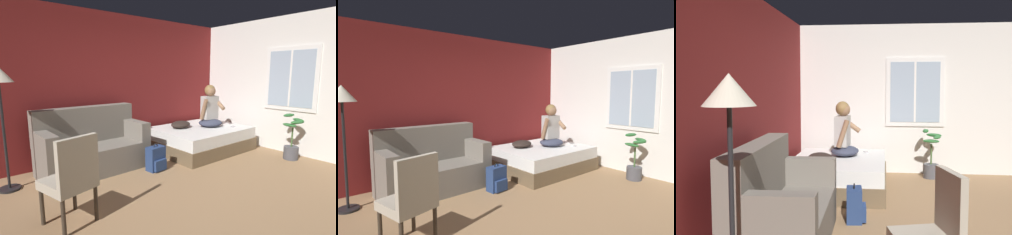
{
  "view_description": "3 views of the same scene",
  "coord_description": "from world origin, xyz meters",
  "views": [
    {
      "loc": [
        -2.03,
        -2.06,
        1.6
      ],
      "look_at": [
        1.02,
        1.65,
        0.78
      ],
      "focal_mm": 28.0,
      "sensor_mm": 36.0,
      "label": 1
    },
    {
      "loc": [
        -2.03,
        -2.06,
        1.6
      ],
      "look_at": [
        0.79,
        1.46,
        1.17
      ],
      "focal_mm": 28.0,
      "sensor_mm": 36.0,
      "label": 2
    },
    {
      "loc": [
        -4.09,
        0.93,
        1.63
      ],
      "look_at": [
        1.31,
        1.5,
        1.16
      ],
      "focal_mm": 42.0,
      "sensor_mm": 36.0,
      "label": 3
    }
  ],
  "objects": [
    {
      "name": "ground_plane",
      "position": [
        0.0,
        0.0,
        0.0
      ],
      "size": [
        40.0,
        40.0,
        0.0
      ],
      "primitive_type": "plane",
      "color": "#93704C"
    },
    {
      "name": "wall_back_accent",
      "position": [
        0.0,
        2.58,
        1.35
      ],
      "size": [
        11.19,
        0.16,
        2.7
      ],
      "primitive_type": "cube",
      "color": "maroon",
      "rests_on": "ground"
    },
    {
      "name": "wall_side_with_window",
      "position": [
        3.17,
        0.01,
        1.35
      ],
      "size": [
        0.19,
        6.4,
        2.7
      ],
      "color": "silver",
      "rests_on": "ground"
    },
    {
      "name": "bed",
      "position": [
        1.88,
        1.64,
        0.24
      ],
      "size": [
        1.9,
        1.47,
        0.48
      ],
      "color": "brown",
      "rests_on": "ground"
    },
    {
      "name": "couch",
      "position": [
        -0.35,
        1.96,
        0.39
      ],
      "size": [
        1.72,
        0.87,
        1.04
      ],
      "color": "slate",
      "rests_on": "ground"
    },
    {
      "name": "side_chair",
      "position": [
        -1.18,
        0.56,
        0.53
      ],
      "size": [
        0.56,
        0.56,
        0.98
      ],
      "color": "#382D23",
      "rests_on": "ground"
    },
    {
      "name": "person_seated",
      "position": [
        2.1,
        1.59,
        0.84
      ],
      "size": [
        0.57,
        0.5,
        0.88
      ],
      "color": "#383D51",
      "rests_on": "bed"
    },
    {
      "name": "backpack",
      "position": [
        0.45,
        1.28,
        0.19
      ],
      "size": [
        0.32,
        0.26,
        0.46
      ],
      "color": "navy",
      "rests_on": "ground"
    },
    {
      "name": "throw_pillow",
      "position": [
        1.53,
        1.87,
        0.55
      ],
      "size": [
        0.56,
        0.48,
        0.14
      ],
      "primitive_type": "ellipsoid",
      "rotation": [
        0.0,
        0.0,
        0.3
      ],
      "color": "#2D231E",
      "rests_on": "bed"
    },
    {
      "name": "cell_phone",
      "position": [
        2.45,
        1.24,
        0.48
      ],
      "size": [
        0.16,
        0.11,
        0.01
      ],
      "primitive_type": "cube",
      "rotation": [
        0.0,
        0.0,
        5.01
      ],
      "color": "#B7B7BC",
      "rests_on": "bed"
    },
    {
      "name": "potted_plant",
      "position": [
        2.75,
        0.13,
        0.3
      ],
      "size": [
        0.39,
        0.37,
        0.85
      ],
      "color": "#4C4C51",
      "rests_on": "ground"
    }
  ]
}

